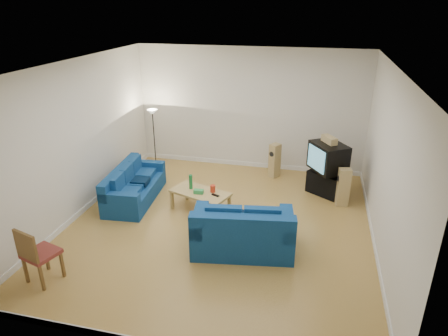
% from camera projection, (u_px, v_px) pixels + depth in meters
% --- Properties ---
extents(room, '(6.01, 6.51, 3.21)m').
position_uv_depth(room, '(219.00, 154.00, 7.56)').
color(room, olive).
rests_on(room, ground).
extents(sofa_three_seat, '(1.03, 2.06, 0.77)m').
position_uv_depth(sofa_three_seat, '(133.00, 188.00, 9.10)').
color(sofa_three_seat, navy).
rests_on(sofa_three_seat, ground).
extents(sofa_loveseat, '(1.95, 1.28, 0.91)m').
position_uv_depth(sofa_loveseat, '(243.00, 234.00, 7.19)').
color(sofa_loveseat, navy).
rests_on(sofa_loveseat, ground).
extents(coffee_table, '(1.39, 1.01, 0.46)m').
position_uv_depth(coffee_table, '(200.00, 194.00, 8.57)').
color(coffee_table, tan).
rests_on(coffee_table, ground).
extents(bottle, '(0.11, 0.11, 0.32)m').
position_uv_depth(bottle, '(191.00, 182.00, 8.63)').
color(bottle, '#197233').
rests_on(bottle, coffee_table).
extents(tissue_box, '(0.21, 0.12, 0.08)m').
position_uv_depth(tissue_box, '(199.00, 192.00, 8.46)').
color(tissue_box, green).
rests_on(tissue_box, coffee_table).
extents(red_canister, '(0.11, 0.11, 0.15)m').
position_uv_depth(red_canister, '(213.00, 189.00, 8.51)').
color(red_canister, red).
rests_on(red_canister, coffee_table).
extents(remote, '(0.18, 0.12, 0.02)m').
position_uv_depth(remote, '(215.00, 195.00, 8.37)').
color(remote, black).
rests_on(remote, coffee_table).
extents(tv_stand, '(0.99, 0.89, 0.53)m').
position_uv_depth(tv_stand, '(327.00, 184.00, 9.37)').
color(tv_stand, black).
rests_on(tv_stand, ground).
extents(av_receiver, '(0.46, 0.40, 0.10)m').
position_uv_depth(av_receiver, '(329.00, 172.00, 9.21)').
color(av_receiver, black).
rests_on(av_receiver, tv_stand).
extents(television, '(0.96, 1.03, 0.64)m').
position_uv_depth(television, '(328.00, 157.00, 9.06)').
color(television, black).
rests_on(television, av_receiver).
extents(centre_speaker, '(0.37, 0.45, 0.15)m').
position_uv_depth(centre_speaker, '(329.00, 140.00, 8.98)').
color(centre_speaker, tan).
rests_on(centre_speaker, television).
extents(speaker_left, '(0.31, 0.33, 0.89)m').
position_uv_depth(speaker_left, '(275.00, 161.00, 10.24)').
color(speaker_left, tan).
rests_on(speaker_left, ground).
extents(speaker_right, '(0.30, 0.25, 0.88)m').
position_uv_depth(speaker_right, '(343.00, 187.00, 8.79)').
color(speaker_right, tan).
rests_on(speaker_right, ground).
extents(floor_lamp, '(0.28, 0.28, 1.62)m').
position_uv_depth(floor_lamp, '(153.00, 120.00, 10.49)').
color(floor_lamp, black).
rests_on(floor_lamp, ground).
extents(dining_chair, '(0.60, 0.60, 1.01)m').
position_uv_depth(dining_chair, '(36.00, 253.00, 6.30)').
color(dining_chair, brown).
rests_on(dining_chair, ground).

